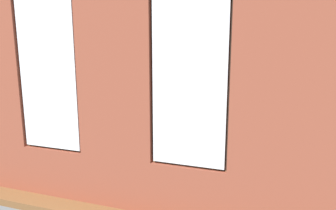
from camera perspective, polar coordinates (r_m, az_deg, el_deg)
The scene contains 16 objects.
ground_plane at distance 6.72m, azimuth 1.58°, elevation -7.51°, with size 7.27×5.84×0.10m, color brown.
brick_wall_with_windows at distance 4.02m, azimuth -9.30°, elevation 5.06°, with size 6.67×0.30×3.43m.
white_wall_right at distance 7.83m, azimuth -22.60°, elevation 7.57°, with size 0.10×4.84×3.43m, color silver.
couch_by_window at distance 5.04m, azimuth -7.98°, elevation -9.73°, with size 1.83×0.87×0.80m.
couch_left at distance 6.33m, azimuth 24.99°, elevation -6.24°, with size 0.97×1.81×0.80m.
coffee_table at distance 6.40m, azimuth -0.74°, elevation -4.49°, with size 1.52×0.77×0.42m.
cup_ceramic at distance 6.38m, azimuth 3.20°, elevation -3.66°, with size 0.08×0.08×0.10m, color silver.
candle_jar at distance 6.23m, azimuth -0.12°, elevation -3.86°, with size 0.08×0.08×0.13m, color #B7333D.
table_plant_small at distance 6.36m, azimuth -0.74°, elevation -2.98°, with size 0.14×0.14×0.23m.
remote_silver at distance 6.54m, azimuth -2.02°, elevation -3.61°, with size 0.05×0.17×0.02m, color #B2B2B7.
media_console at distance 7.88m, azimuth -19.97°, elevation -2.99°, with size 0.96×0.42×0.51m, color black.
tv_flatscreen at distance 7.76m, azimuth -20.29°, elevation 1.62°, with size 1.09×0.20×0.77m.
papasan_chair at distance 8.11m, azimuth 1.79°, elevation -0.62°, with size 1.03×1.03×0.67m.
potted_plant_mid_room_small at distance 6.81m, azimuth 12.13°, elevation -3.86°, with size 0.43×0.43×0.54m.
potted_plant_corner_near_left at distance 8.14m, azimuth 25.04°, elevation 0.88°, with size 0.97×0.84×1.29m.
potted_plant_beside_window_right at distance 5.45m, azimuth -18.93°, elevation -5.86°, with size 0.66×0.66×0.88m.
Camera 1 is at (-1.90, 6.05, 2.17)m, focal length 35.00 mm.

